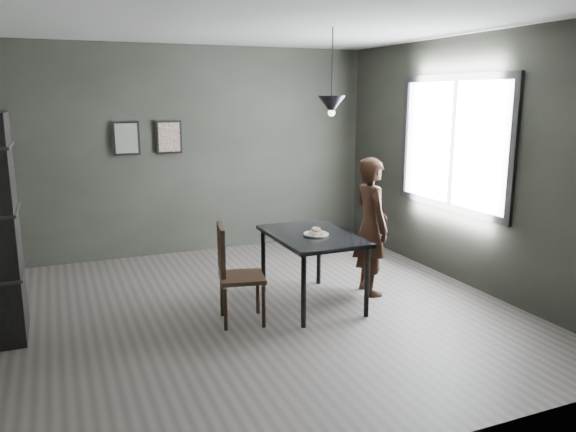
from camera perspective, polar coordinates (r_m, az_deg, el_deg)
name	(u,v)px	position (r m, az deg, el deg)	size (l,w,h in m)	color
ground	(258,311)	(5.78, -3.05, -9.64)	(5.00, 5.00, 0.00)	#36312E
back_wall	(195,151)	(7.80, -9.44, 6.53)	(5.00, 0.10, 2.80)	black
ceiling	(255,21)	(5.40, -3.41, 19.12)	(5.00, 5.00, 0.02)	silver
window_assembly	(453,143)	(6.79, 16.37, 7.09)	(0.04, 1.96, 1.56)	white
cafe_table	(312,241)	(5.78, 2.48, -2.59)	(0.80, 1.20, 0.75)	black
white_plate	(316,235)	(5.71, 2.87, -1.92)	(0.23, 0.23, 0.01)	white
donut_pile	(316,232)	(5.70, 2.88, -1.61)	(0.16, 0.17, 0.07)	beige
woman	(371,226)	(6.15, 8.45, -1.05)	(0.55, 0.36, 1.50)	black
wood_chair	(233,268)	(5.35, -5.65, -5.26)	(0.49, 0.49, 0.96)	black
pendant_lamp	(332,105)	(5.79, 4.46, 11.21)	(0.28, 0.28, 0.86)	black
framed_print_left	(126,138)	(7.59, -16.11, 7.59)	(0.34, 0.04, 0.44)	black
framed_print_right	(169,137)	(7.68, -12.00, 7.85)	(0.34, 0.04, 0.44)	black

